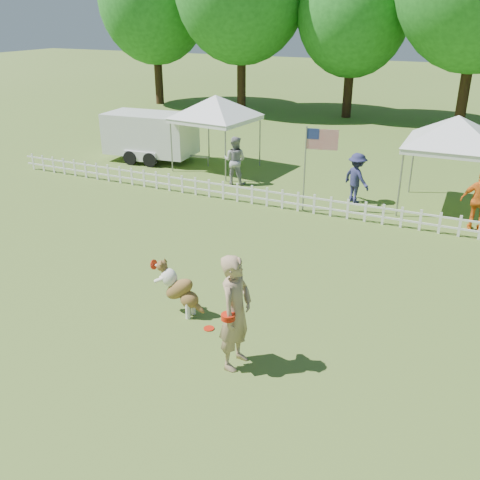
# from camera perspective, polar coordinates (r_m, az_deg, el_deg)

# --- Properties ---
(ground) EXTENTS (120.00, 120.00, 0.00)m
(ground) POSITION_cam_1_polar(r_m,az_deg,el_deg) (10.23, -6.11, -9.48)
(ground) COLOR #425F1E
(ground) RESTS_ON ground
(picket_fence) EXTENTS (22.00, 0.08, 0.60)m
(picket_fence) POSITION_cam_1_polar(r_m,az_deg,el_deg) (15.87, 7.06, 3.95)
(picket_fence) COLOR white
(picket_fence) RESTS_ON ground
(handler) EXTENTS (0.50, 0.75, 2.02)m
(handler) POSITION_cam_1_polar(r_m,az_deg,el_deg) (8.75, -0.48, -7.71)
(handler) COLOR tan
(handler) RESTS_ON ground
(dog) EXTENTS (1.05, 0.38, 1.08)m
(dog) POSITION_cam_1_polar(r_m,az_deg,el_deg) (10.47, -6.42, -5.24)
(dog) COLOR brown
(dog) RESTS_ON ground
(frisbee_on_turf) EXTENTS (0.25, 0.25, 0.02)m
(frisbee_on_turf) POSITION_cam_1_polar(r_m,az_deg,el_deg) (10.21, -3.34, -9.40)
(frisbee_on_turf) COLOR red
(frisbee_on_turf) RESTS_ON ground
(canopy_tent_left) EXTENTS (2.84, 2.84, 2.66)m
(canopy_tent_left) POSITION_cam_1_polar(r_m,az_deg,el_deg) (20.10, -2.55, 11.28)
(canopy_tent_left) COLOR white
(canopy_tent_left) RESTS_ON ground
(canopy_tent_right) EXTENTS (2.70, 2.70, 2.74)m
(canopy_tent_right) POSITION_cam_1_polar(r_m,az_deg,el_deg) (16.89, 21.60, 7.47)
(canopy_tent_right) COLOR white
(canopy_tent_right) RESTS_ON ground
(cargo_trailer) EXTENTS (4.44, 2.23, 1.89)m
(cargo_trailer) POSITION_cam_1_polar(r_m,az_deg,el_deg) (21.62, -9.52, 10.81)
(cargo_trailer) COLOR white
(cargo_trailer) RESTS_ON ground
(flag_pole) EXTENTS (0.96, 0.31, 2.51)m
(flag_pole) POSITION_cam_1_polar(r_m,az_deg,el_deg) (15.77, 6.91, 7.47)
(flag_pole) COLOR gray
(flag_pole) RESTS_ON ground
(spectator_a) EXTENTS (0.85, 0.69, 1.64)m
(spectator_a) POSITION_cam_1_polar(r_m,az_deg,el_deg) (18.35, -0.55, 8.49)
(spectator_a) COLOR #949297
(spectator_a) RESTS_ON ground
(spectator_b) EXTENTS (1.15, 1.04, 1.55)m
(spectator_b) POSITION_cam_1_polar(r_m,az_deg,el_deg) (16.91, 12.33, 6.49)
(spectator_b) COLOR #24264E
(spectator_b) RESTS_ON ground
(spectator_c) EXTENTS (1.02, 0.52, 1.68)m
(spectator_c) POSITION_cam_1_polar(r_m,az_deg,el_deg) (15.68, 24.23, 3.87)
(spectator_c) COLOR orange
(spectator_c) RESTS_ON ground
(tree_far_left) EXTENTS (6.60, 6.60, 11.00)m
(tree_far_left) POSITION_cam_1_polar(r_m,az_deg,el_deg) (35.24, -9.08, 23.05)
(tree_far_left) COLOR #1E651C
(tree_far_left) RESTS_ON ground
(tree_left) EXTENTS (7.40, 7.40, 12.00)m
(tree_left) POSITION_cam_1_polar(r_m,az_deg,el_deg) (31.83, 0.16, 24.21)
(tree_left) COLOR #1E651C
(tree_left) RESTS_ON ground
(tree_center_left) EXTENTS (6.00, 6.00, 9.80)m
(tree_center_left) POSITION_cam_1_polar(r_m,az_deg,el_deg) (30.72, 11.99, 21.73)
(tree_center_left) COLOR #1E651C
(tree_center_left) RESTS_ON ground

